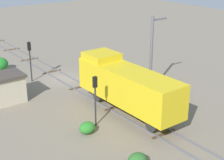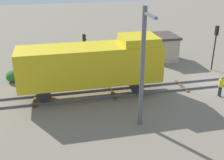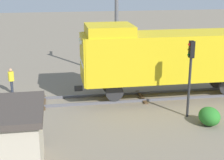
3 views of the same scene
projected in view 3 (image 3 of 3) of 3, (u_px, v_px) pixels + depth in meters
name	position (u px, v px, depth m)	size (l,w,h in m)	color
locomotive	(167.00, 55.00, 21.60)	(2.90, 11.60, 4.60)	gold
traffic_signal_mid	(190.00, 65.00, 18.37)	(0.32, 0.34, 4.28)	#262628
worker_near_track	(11.00, 79.00, 22.80)	(0.38, 0.38, 1.70)	#262B38
catenary_mast	(116.00, 23.00, 25.61)	(1.94, 0.28, 7.78)	#595960
relay_hut	(8.00, 139.00, 13.51)	(3.50, 2.90, 2.74)	#B2A893
bush_near	(209.00, 116.00, 18.00)	(1.33, 1.09, 0.97)	#287226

